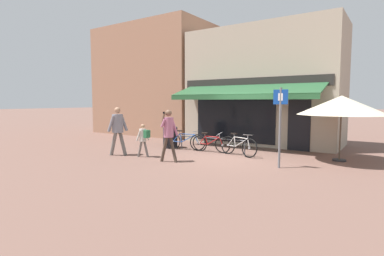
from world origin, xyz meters
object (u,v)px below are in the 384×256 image
parking_sign (280,119)px  pedestrian_second_adult (118,126)px  bicycle_red (211,143)px  pedestrian_child (144,136)px  pedestrian_adult (169,130)px  bicycle_blue (185,141)px  bicycle_silver (238,146)px  litter_bin (170,136)px  cafe_parasol (342,105)px

parking_sign → pedestrian_second_adult: bearing=-167.4°
bicycle_red → pedestrian_child: pedestrian_child is taller
pedestrian_second_adult → pedestrian_child: bearing=-170.1°
bicycle_red → parking_sign: size_ratio=0.68×
bicycle_red → pedestrian_adult: pedestrian_adult is taller
pedestrian_second_adult → parking_sign: bearing=-172.7°
bicycle_blue → pedestrian_child: 2.22m
bicycle_red → parking_sign: bearing=-26.8°
bicycle_silver → pedestrian_child: size_ratio=1.39×
bicycle_blue → litter_bin: size_ratio=1.70×
pedestrian_child → pedestrian_second_adult: (-1.04, -0.28, 0.35)m
parking_sign → pedestrian_child: bearing=-168.0°
pedestrian_second_adult → cafe_parasol: cafe_parasol is taller
bicycle_red → pedestrian_child: size_ratio=1.37×
cafe_parasol → pedestrian_child: bearing=-152.1°
bicycle_blue → bicycle_red: 1.19m
pedestrian_adult → pedestrian_child: 1.37m
pedestrian_adult → cafe_parasol: bearing=-140.1°
bicycle_blue → pedestrian_adult: (1.00, -2.34, 0.72)m
bicycle_red → litter_bin: (-2.06, 0.02, 0.16)m
pedestrian_adult → litter_bin: size_ratio=1.72×
pedestrian_child → pedestrian_second_adult: pedestrian_second_adult is taller
bicycle_blue → pedestrian_second_adult: bearing=-133.6°
pedestrian_adult → litter_bin: 3.14m
pedestrian_adult → bicycle_red: bearing=-90.0°
bicycle_silver → parking_sign: bearing=-17.7°
bicycle_blue → bicycle_red: bearing=-10.1°
pedestrian_second_adult → litter_bin: pedestrian_second_adult is taller
pedestrian_second_adult → parking_sign: (5.71, 1.27, 0.39)m
bicycle_silver → pedestrian_adult: pedestrian_adult is taller
parking_sign → bicycle_red: bearing=158.2°
bicycle_silver → parking_sign: 2.53m
litter_bin → parking_sign: (5.24, -1.28, 0.98)m
litter_bin → parking_sign: 5.48m
bicycle_blue → bicycle_red: (1.19, 0.09, -0.02)m
litter_bin → cafe_parasol: (6.59, 0.92, 1.38)m
pedestrian_child → pedestrian_second_adult: size_ratio=0.66×
bicycle_blue → litter_bin: 0.90m
bicycle_silver → pedestrian_second_adult: (-3.78, -2.47, 0.73)m
pedestrian_adult → pedestrian_second_adult: bearing=6.8°
pedestrian_second_adult → cafe_parasol: size_ratio=0.64×
bicycle_silver → litter_bin: 3.31m
pedestrian_child → bicycle_silver: bearing=-142.6°
bicycle_silver → pedestrian_second_adult: 4.57m
bicycle_silver → litter_bin: litter_bin is taller
bicycle_silver → parking_sign: size_ratio=0.69×
bicycle_red → pedestrian_second_adult: (-2.54, -2.54, 0.75)m
bicycle_red → pedestrian_second_adult: bearing=-140.0°
bicycle_red → litter_bin: size_ratio=1.62×
cafe_parasol → litter_bin: bearing=-172.1°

